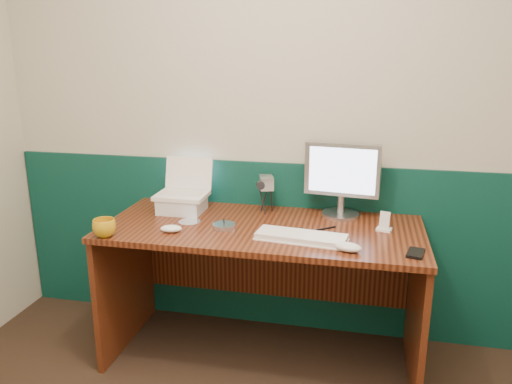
% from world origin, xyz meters
% --- Properties ---
extents(back_wall, '(3.50, 0.04, 2.50)m').
position_xyz_m(back_wall, '(0.00, 1.75, 1.25)').
color(back_wall, '#BFB8A1').
rests_on(back_wall, ground).
extents(wainscot, '(3.48, 0.02, 1.00)m').
position_xyz_m(wainscot, '(0.00, 1.74, 0.50)').
color(wainscot, '#07302D').
rests_on(wainscot, ground).
extents(desk, '(1.60, 0.70, 0.75)m').
position_xyz_m(desk, '(-0.15, 1.38, 0.38)').
color(desk, '#341409').
rests_on(desk, ground).
extents(laptop_riser, '(0.24, 0.20, 0.08)m').
position_xyz_m(laptop_riser, '(-0.63, 1.52, 0.79)').
color(laptop_riser, silver).
rests_on(laptop_riser, desk).
extents(laptop, '(0.27, 0.21, 0.23)m').
position_xyz_m(laptop, '(-0.63, 1.52, 0.94)').
color(laptop, white).
rests_on(laptop, laptop_riser).
extents(monitor, '(0.40, 0.16, 0.39)m').
position_xyz_m(monitor, '(0.22, 1.63, 0.95)').
color(monitor, '#AFAFB4').
rests_on(monitor, desk).
extents(keyboard, '(0.43, 0.19, 0.02)m').
position_xyz_m(keyboard, '(0.06, 1.23, 0.76)').
color(keyboard, white).
rests_on(keyboard, desk).
extents(mouse_right, '(0.13, 0.10, 0.04)m').
position_xyz_m(mouse_right, '(0.29, 1.14, 0.77)').
color(mouse_right, white).
rests_on(mouse_right, desk).
extents(mouse_left, '(0.12, 0.08, 0.04)m').
position_xyz_m(mouse_left, '(-0.57, 1.20, 0.77)').
color(mouse_left, white).
rests_on(mouse_left, desk).
extents(mug, '(0.13, 0.13, 0.09)m').
position_xyz_m(mug, '(-0.86, 1.08, 0.79)').
color(mug, '#CB9413').
rests_on(mug, desk).
extents(camcorder, '(0.13, 0.16, 0.21)m').
position_xyz_m(camcorder, '(-0.18, 1.61, 0.86)').
color(camcorder, '#B5B4B9').
rests_on(camcorder, desk).
extents(cd_spindle, '(0.11, 0.11, 0.02)m').
position_xyz_m(cd_spindle, '(-0.33, 1.31, 0.76)').
color(cd_spindle, '#B2B7C2').
rests_on(cd_spindle, desk).
extents(cd_loose_a, '(0.12, 0.12, 0.00)m').
position_xyz_m(cd_loose_a, '(-0.53, 1.37, 0.75)').
color(cd_loose_a, silver).
rests_on(cd_loose_a, desk).
extents(cd_loose_b, '(0.12, 0.12, 0.00)m').
position_xyz_m(cd_loose_b, '(0.04, 1.34, 0.75)').
color(cd_loose_b, silver).
rests_on(cd_loose_b, desk).
extents(pen, '(0.12, 0.10, 0.01)m').
position_xyz_m(pen, '(0.15, 1.39, 0.75)').
color(pen, black).
rests_on(pen, desk).
extents(papers, '(0.15, 0.11, 0.00)m').
position_xyz_m(papers, '(0.18, 1.30, 0.75)').
color(papers, silver).
rests_on(papers, desk).
extents(dock, '(0.08, 0.07, 0.01)m').
position_xyz_m(dock, '(0.45, 1.44, 0.76)').
color(dock, white).
rests_on(dock, desk).
extents(music_player, '(0.05, 0.04, 0.08)m').
position_xyz_m(music_player, '(0.45, 1.44, 0.81)').
color(music_player, white).
rests_on(music_player, dock).
extents(pda, '(0.09, 0.13, 0.01)m').
position_xyz_m(pda, '(0.57, 1.16, 0.76)').
color(pda, black).
rests_on(pda, desk).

